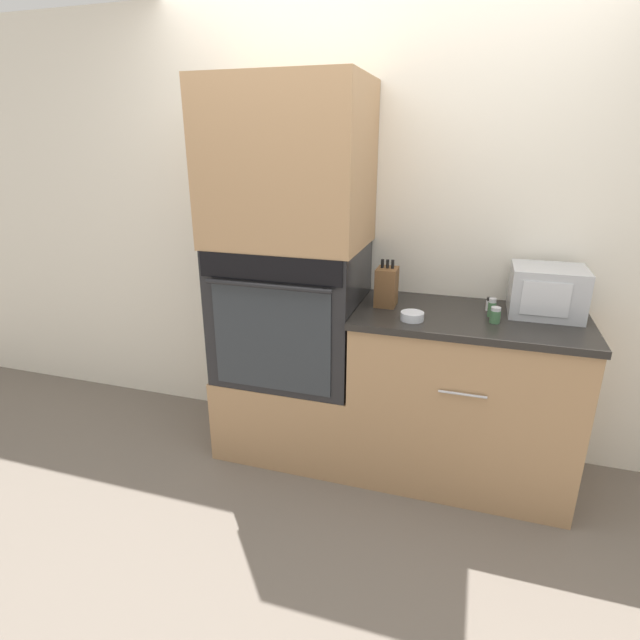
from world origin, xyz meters
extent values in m
plane|color=#6B6056|center=(0.00, 0.00, 0.00)|extent=(12.00, 12.00, 0.00)
cube|color=silver|center=(0.00, 0.63, 1.25)|extent=(8.00, 0.05, 2.50)
cube|color=#A87F56|center=(-0.40, 0.30, 0.24)|extent=(0.80, 0.60, 0.48)
cube|color=black|center=(-0.40, 0.30, 0.86)|extent=(0.78, 0.59, 0.75)
cube|color=black|center=(-0.40, 0.00, 1.17)|extent=(0.74, 0.01, 0.13)
cube|color=#33E54C|center=(-0.40, 0.00, 1.17)|extent=(0.09, 0.00, 0.03)
cube|color=#282D33|center=(-0.40, 0.00, 0.81)|extent=(0.64, 0.01, 0.57)
cylinder|color=black|center=(-0.40, -0.03, 1.09)|extent=(0.66, 0.02, 0.02)
cube|color=#A87F56|center=(-0.40, 0.30, 1.64)|extent=(0.80, 0.60, 0.81)
cube|color=#A87F56|center=(0.56, 0.30, 0.45)|extent=(1.12, 0.60, 0.90)
cube|color=black|center=(0.56, 0.30, 0.92)|extent=(1.14, 0.63, 0.03)
cylinder|color=#B7B7BC|center=(0.56, -0.01, 0.65)|extent=(0.22, 0.01, 0.01)
cube|color=#B2B5BA|center=(0.91, 0.42, 1.06)|extent=(0.34, 0.29, 0.24)
cube|color=silver|center=(0.89, 0.27, 1.06)|extent=(0.21, 0.01, 0.16)
cube|color=brown|center=(0.12, 0.33, 1.04)|extent=(0.11, 0.13, 0.20)
cylinder|color=black|center=(0.10, 0.33, 1.16)|extent=(0.02, 0.02, 0.04)
cylinder|color=black|center=(0.12, 0.33, 1.16)|extent=(0.02, 0.02, 0.04)
cylinder|color=black|center=(0.15, 0.33, 1.16)|extent=(0.02, 0.02, 0.04)
cylinder|color=silver|center=(0.29, 0.13, 0.96)|extent=(0.11, 0.11, 0.04)
cylinder|color=#427047|center=(0.66, 0.30, 0.97)|extent=(0.04, 0.04, 0.07)
cylinder|color=#B7B7BC|center=(0.66, 0.30, 1.02)|extent=(0.04, 0.04, 0.02)
cylinder|color=silver|center=(0.65, 0.40, 0.96)|extent=(0.04, 0.04, 0.05)
cylinder|color=black|center=(0.65, 0.40, 1.00)|extent=(0.03, 0.03, 0.02)
cylinder|color=#427047|center=(0.67, 0.22, 0.97)|extent=(0.05, 0.05, 0.06)
cylinder|color=#B7B7BC|center=(0.67, 0.22, 1.01)|extent=(0.05, 0.05, 0.02)
camera|label=1|loc=(0.54, -2.17, 1.76)|focal=28.00mm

